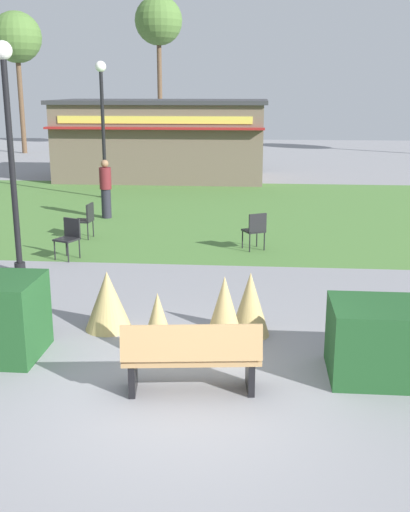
{
  "coord_description": "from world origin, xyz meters",
  "views": [
    {
      "loc": [
        0.91,
        -6.9,
        3.66
      ],
      "look_at": [
        0.05,
        3.04,
        0.98
      ],
      "focal_mm": 43.89,
      "sensor_mm": 36.0,
      "label": 1
    }
  ],
  "objects_px": {
    "cafe_chair_center": "(69,235)",
    "tree_left_bg": "(159,22)",
    "parked_car_west_slot": "(157,149)",
    "tree_right_bg": "(16,38)",
    "cafe_chair_east": "(255,228)",
    "park_bench": "(192,357)",
    "person_strolling": "(106,189)",
    "food_kiosk": "(163,139)",
    "cafe_chair_north": "(86,218)",
    "lamppost_mid": "(9,132)",
    "lamppost_far": "(103,114)"
  },
  "relations": [
    {
      "from": "person_strolling",
      "to": "tree_right_bg",
      "type": "height_order",
      "value": "tree_right_bg"
    },
    {
      "from": "cafe_chair_center",
      "to": "parked_car_west_slot",
      "type": "distance_m",
      "value": 19.09
    },
    {
      "from": "food_kiosk",
      "to": "cafe_chair_east",
      "type": "xyz_separation_m",
      "value": [
        3.96,
        -11.79,
        -1.09
      ]
    },
    {
      "from": "food_kiosk",
      "to": "cafe_chair_north",
      "type": "bearing_deg",
      "value": -91.43
    },
    {
      "from": "cafe_chair_center",
      "to": "tree_left_bg",
      "type": "distance_m",
      "value": 26.45
    },
    {
      "from": "lamppost_far",
      "to": "person_strolling",
      "type": "relative_size",
      "value": 2.68
    },
    {
      "from": "cafe_chair_east",
      "to": "parked_car_west_slot",
      "type": "distance_m",
      "value": 18.74
    },
    {
      "from": "lamppost_mid",
      "to": "cafe_chair_north",
      "type": "xyz_separation_m",
      "value": [
        0.58,
        3.03,
        -2.3
      ]
    },
    {
      "from": "lamppost_mid",
      "to": "cafe_chair_center",
      "type": "bearing_deg",
      "value": 57.52
    },
    {
      "from": "park_bench",
      "to": "cafe_chair_center",
      "type": "bearing_deg",
      "value": 118.94
    },
    {
      "from": "park_bench",
      "to": "food_kiosk",
      "type": "xyz_separation_m",
      "value": [
        -3.24,
        18.95,
        1.14
      ]
    },
    {
      "from": "parked_car_west_slot",
      "to": "park_bench",
      "type": "bearing_deg",
      "value": -79.9
    },
    {
      "from": "cafe_chair_east",
      "to": "person_strolling",
      "type": "distance_m",
      "value": 5.54
    },
    {
      "from": "parked_car_west_slot",
      "to": "tree_right_bg",
      "type": "relative_size",
      "value": 0.55
    },
    {
      "from": "cafe_chair_east",
      "to": "cafe_chair_center",
      "type": "xyz_separation_m",
      "value": [
        -4.09,
        -1.06,
        0.0
      ]
    },
    {
      "from": "lamppost_far",
      "to": "cafe_chair_north",
      "type": "distance_m",
      "value": 6.5
    },
    {
      "from": "person_strolling",
      "to": "parked_car_west_slot",
      "type": "xyz_separation_m",
      "value": [
        -0.85,
        14.58,
        -0.22
      ]
    },
    {
      "from": "lamppost_mid",
      "to": "person_strolling",
      "type": "xyz_separation_m",
      "value": [
        0.46,
        5.61,
        -1.97
      ]
    },
    {
      "from": "park_bench",
      "to": "parked_car_west_slot",
      "type": "relative_size",
      "value": 0.4
    },
    {
      "from": "lamppost_far",
      "to": "cafe_chair_east",
      "type": "xyz_separation_m",
      "value": [
        5.2,
        -6.84,
        -2.3
      ]
    },
    {
      "from": "cafe_chair_east",
      "to": "park_bench",
      "type": "bearing_deg",
      "value": -95.72
    },
    {
      "from": "cafe_chair_center",
      "to": "lamppost_far",
      "type": "bearing_deg",
      "value": 98.01
    },
    {
      "from": "lamppost_mid",
      "to": "cafe_chair_east",
      "type": "distance_m",
      "value": 5.77
    },
    {
      "from": "cafe_chair_north",
      "to": "person_strolling",
      "type": "distance_m",
      "value": 2.6
    },
    {
      "from": "cafe_chair_center",
      "to": "parked_car_west_slot",
      "type": "bearing_deg",
      "value": 93.33
    },
    {
      "from": "lamppost_mid",
      "to": "cafe_chair_east",
      "type": "relative_size",
      "value": 5.09
    },
    {
      "from": "lamppost_mid",
      "to": "food_kiosk",
      "type": "height_order",
      "value": "lamppost_mid"
    },
    {
      "from": "park_bench",
      "to": "parked_car_west_slot",
      "type": "xyz_separation_m",
      "value": [
        -4.48,
        25.16,
        0.16
      ]
    },
    {
      "from": "lamppost_mid",
      "to": "food_kiosk",
      "type": "xyz_separation_m",
      "value": [
        0.85,
        13.98,
        -1.22
      ]
    },
    {
      "from": "park_bench",
      "to": "tree_right_bg",
      "type": "bearing_deg",
      "value": 114.14
    },
    {
      "from": "park_bench",
      "to": "cafe_chair_north",
      "type": "relative_size",
      "value": 1.96
    },
    {
      "from": "lamppost_mid",
      "to": "tree_right_bg",
      "type": "relative_size",
      "value": 0.58
    },
    {
      "from": "person_strolling",
      "to": "parked_car_west_slot",
      "type": "bearing_deg",
      "value": 79.62
    },
    {
      "from": "lamppost_mid",
      "to": "lamppost_far",
      "type": "height_order",
      "value": "same"
    },
    {
      "from": "tree_left_bg",
      "to": "food_kiosk",
      "type": "bearing_deg",
      "value": -80.72
    },
    {
      "from": "park_bench",
      "to": "lamppost_mid",
      "type": "bearing_deg",
      "value": 129.47
    },
    {
      "from": "lamppost_mid",
      "to": "cafe_chair_north",
      "type": "bearing_deg",
      "value": 79.15
    },
    {
      "from": "lamppost_mid",
      "to": "parked_car_west_slot",
      "type": "height_order",
      "value": "lamppost_mid"
    },
    {
      "from": "tree_right_bg",
      "to": "cafe_chair_center",
      "type": "bearing_deg",
      "value": -67.21
    },
    {
      "from": "person_strolling",
      "to": "tree_right_bg",
      "type": "xyz_separation_m",
      "value": [
        -9.28,
        18.21,
        5.49
      ]
    },
    {
      "from": "lamppost_mid",
      "to": "cafe_chair_east",
      "type": "height_order",
      "value": "lamppost_mid"
    },
    {
      "from": "park_bench",
      "to": "cafe_chair_east",
      "type": "relative_size",
      "value": 1.96
    },
    {
      "from": "cafe_chair_north",
      "to": "park_bench",
      "type": "bearing_deg",
      "value": -66.31
    },
    {
      "from": "lamppost_mid",
      "to": "person_strolling",
      "type": "height_order",
      "value": "lamppost_mid"
    },
    {
      "from": "food_kiosk",
      "to": "cafe_chair_center",
      "type": "distance_m",
      "value": 12.89
    },
    {
      "from": "park_bench",
      "to": "cafe_chair_east",
      "type": "distance_m",
      "value": 7.2
    },
    {
      "from": "food_kiosk",
      "to": "cafe_chair_north",
      "type": "distance_m",
      "value": 11.0
    },
    {
      "from": "lamppost_mid",
      "to": "tree_right_bg",
      "type": "bearing_deg",
      "value": 110.3
    },
    {
      "from": "cafe_chair_center",
      "to": "tree_right_bg",
      "type": "xyz_separation_m",
      "value": [
        -9.53,
        22.69,
        5.83
      ]
    },
    {
      "from": "parked_car_west_slot",
      "to": "cafe_chair_east",
      "type": "bearing_deg",
      "value": -73.89
    }
  ]
}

